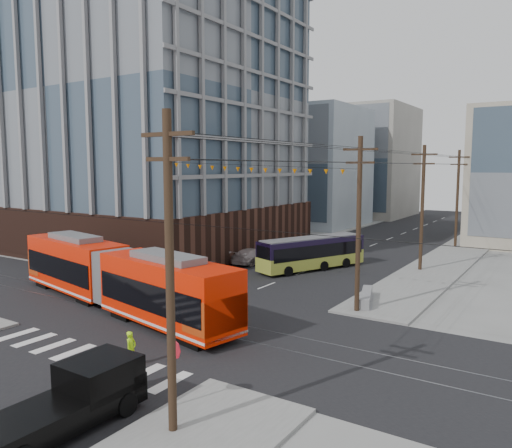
{
  "coord_description": "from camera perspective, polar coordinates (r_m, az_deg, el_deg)",
  "views": [
    {
      "loc": [
        19.7,
        -18.12,
        9.16
      ],
      "look_at": [
        1.27,
        10.52,
        5.23
      ],
      "focal_mm": 35.0,
      "sensor_mm": 36.0,
      "label": 1
    }
  ],
  "objects": [
    {
      "name": "ground",
      "position": [
        28.29,
        -14.17,
        -12.51
      ],
      "size": [
        160.0,
        160.0,
        0.0
      ],
      "primitive_type": "plane",
      "color": "slate"
    },
    {
      "name": "office_building",
      "position": [
        58.79,
        -12.85,
        11.44
      ],
      "size": [
        30.0,
        25.0,
        28.6
      ],
      "primitive_type": "cube",
      "color": "#381E16",
      "rests_on": "ground"
    },
    {
      "name": "bg_bldg_nw_near",
      "position": [
        79.14,
        5.17,
        6.45
      ],
      "size": [
        18.0,
        16.0,
        18.0
      ],
      "primitive_type": "cube",
      "color": "#8C99A5",
      "rests_on": "ground"
    },
    {
      "name": "bg_bldg_nw_far",
      "position": [
        96.22,
        12.35,
        6.94
      ],
      "size": [
        16.0,
        18.0,
        20.0
      ],
      "primitive_type": "cube",
      "color": "gray",
      "rests_on": "ground"
    },
    {
      "name": "utility_pole_near",
      "position": [
        16.91,
        -9.81,
        -6.02
      ],
      "size": [
        0.3,
        0.3,
        11.0
      ],
      "primitive_type": "cylinder",
      "color": "black",
      "rests_on": "ground"
    },
    {
      "name": "utility_pole_far",
      "position": [
        75.05,
        24.18,
        3.22
      ],
      "size": [
        0.3,
        0.3,
        11.0
      ],
      "primitive_type": "cylinder",
      "color": "black",
      "rests_on": "ground"
    },
    {
      "name": "streetcar",
      "position": [
        33.7,
        -15.68,
        -5.83
      ],
      "size": [
        21.51,
        7.28,
        4.11
      ],
      "primitive_type": null,
      "rotation": [
        0.0,
        0.0,
        -0.2
      ],
      "color": "red",
      "rests_on": "ground"
    },
    {
      "name": "city_bus",
      "position": [
        44.78,
        6.41,
        -3.3
      ],
      "size": [
        6.3,
        10.65,
        3.0
      ],
      "primitive_type": null,
      "rotation": [
        0.0,
        0.0,
        -0.41
      ],
      "color": "black",
      "rests_on": "ground"
    },
    {
      "name": "pickup_truck",
      "position": [
        19.43,
        -21.53,
        -18.6
      ],
      "size": [
        2.25,
        6.14,
        2.07
      ],
      "primitive_type": null,
      "rotation": [
        0.0,
        0.0,
        -0.01
      ],
      "color": "black",
      "rests_on": "ground"
    },
    {
      "name": "parked_car_silver",
      "position": [
        41.03,
        -6.08,
        -5.24
      ],
      "size": [
        3.46,
        4.97,
        1.55
      ],
      "primitive_type": "imported",
      "rotation": [
        0.0,
        0.0,
        3.57
      ],
      "color": "#BBBBBB",
      "rests_on": "ground"
    },
    {
      "name": "parked_car_white",
      "position": [
        47.36,
        -0.36,
        -3.66
      ],
      "size": [
        2.36,
        5.15,
        1.46
      ],
      "primitive_type": "imported",
      "rotation": [
        0.0,
        0.0,
        3.08
      ],
      "color": "beige",
      "rests_on": "ground"
    },
    {
      "name": "parked_car_grey",
      "position": [
        50.81,
        3.23,
        -3.06
      ],
      "size": [
        3.24,
        5.1,
        1.31
      ],
      "primitive_type": "imported",
      "rotation": [
        0.0,
        0.0,
        2.9
      ],
      "color": "slate",
      "rests_on": "ground"
    },
    {
      "name": "pedestrian",
      "position": [
        24.34,
        -14.09,
        -13.66
      ],
      "size": [
        0.49,
        0.65,
        1.64
      ],
      "primitive_type": "imported",
      "rotation": [
        0.0,
        0.0,
        1.74
      ],
      "color": "#B8FF12",
      "rests_on": "ground"
    },
    {
      "name": "stop_sign",
      "position": [
        19.89,
        -9.31,
        -16.84
      ],
      "size": [
        0.9,
        0.9,
        2.56
      ],
      "primitive_type": null,
      "rotation": [
        0.0,
        0.0,
        -0.18
      ],
      "color": "red",
      "rests_on": "ground"
    },
    {
      "name": "jersey_barrier",
      "position": [
        34.46,
        12.47,
        -8.27
      ],
      "size": [
        2.1,
        4.24,
        0.83
      ],
      "primitive_type": "cube",
      "rotation": [
        0.0,
        0.0,
        0.3
      ],
      "color": "gray",
      "rests_on": "ground"
    }
  ]
}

